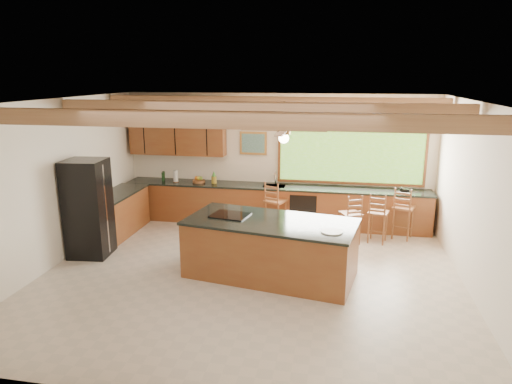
# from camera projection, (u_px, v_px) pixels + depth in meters

# --- Properties ---
(ground) EXTENTS (7.20, 7.20, 0.00)m
(ground) POSITION_uv_depth(u_px,v_px,m) (250.00, 276.00, 7.97)
(ground) COLOR #B8AB99
(ground) RESTS_ON ground
(room_shell) EXTENTS (7.27, 6.54, 3.02)m
(room_shell) POSITION_uv_depth(u_px,v_px,m) (247.00, 144.00, 8.07)
(room_shell) COLOR beige
(room_shell) RESTS_ON ground
(counter_run) EXTENTS (7.12, 3.10, 1.22)m
(counter_run) POSITION_uv_depth(u_px,v_px,m) (236.00, 208.00, 10.40)
(counter_run) COLOR brown
(counter_run) RESTS_ON ground
(island) EXTENTS (3.07, 1.83, 1.02)m
(island) POSITION_uv_depth(u_px,v_px,m) (271.00, 248.00, 7.89)
(island) COLOR brown
(island) RESTS_ON ground
(refrigerator) EXTENTS (0.79, 0.78, 1.88)m
(refrigerator) POSITION_uv_depth(u_px,v_px,m) (88.00, 208.00, 8.69)
(refrigerator) COLOR black
(refrigerator) RESTS_ON ground
(bar_stool_a) EXTENTS (0.53, 0.54, 1.14)m
(bar_stool_a) POSITION_uv_depth(u_px,v_px,m) (275.00, 202.00, 10.06)
(bar_stool_a) COLOR brown
(bar_stool_a) RESTS_ON ground
(bar_stool_b) EXTENTS (0.47, 0.47, 1.07)m
(bar_stool_b) POSITION_uv_depth(u_px,v_px,m) (379.00, 214.00, 9.37)
(bar_stool_b) COLOR brown
(bar_stool_b) RESTS_ON ground
(bar_stool_c) EXTENTS (0.50, 0.51, 1.06)m
(bar_stool_c) POSITION_uv_depth(u_px,v_px,m) (351.00, 215.00, 9.31)
(bar_stool_c) COLOR brown
(bar_stool_c) RESTS_ON ground
(bar_stool_d) EXTENTS (0.52, 0.52, 1.13)m
(bar_stool_d) POSITION_uv_depth(u_px,v_px,m) (404.00, 209.00, 9.58)
(bar_stool_d) COLOR brown
(bar_stool_d) RESTS_ON ground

